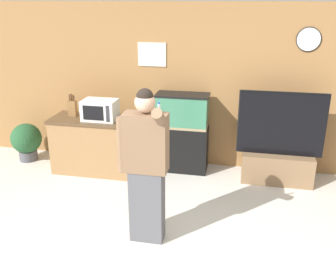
# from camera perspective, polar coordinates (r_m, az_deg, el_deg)

# --- Properties ---
(wall_back_paneled) EXTENTS (10.00, 0.08, 2.60)m
(wall_back_paneled) POSITION_cam_1_polar(r_m,az_deg,el_deg) (6.00, 3.99, 6.68)
(wall_back_paneled) COLOR olive
(wall_back_paneled) RESTS_ON ground_plane
(counter_island) EXTENTS (1.38, 0.63, 0.88)m
(counter_island) POSITION_cam_1_polar(r_m,az_deg,el_deg) (6.05, -10.84, -2.07)
(counter_island) COLOR olive
(counter_island) RESTS_ON ground_plane
(microwave) EXTENTS (0.51, 0.35, 0.31)m
(microwave) POSITION_cam_1_polar(r_m,az_deg,el_deg) (5.79, -10.33, 3.19)
(microwave) COLOR white
(microwave) RESTS_ON counter_island
(knife_block) EXTENTS (0.13, 0.09, 0.35)m
(knife_block) POSITION_cam_1_polar(r_m,az_deg,el_deg) (6.07, -14.36, 3.45)
(knife_block) COLOR brown
(knife_block) RESTS_ON counter_island
(aquarium_on_stand) EXTENTS (0.82, 0.38, 1.26)m
(aquarium_on_stand) POSITION_cam_1_polar(r_m,az_deg,el_deg) (5.91, 2.15, -0.27)
(aquarium_on_stand) COLOR black
(aquarium_on_stand) RESTS_ON ground_plane
(tv_on_stand) EXTENTS (1.25, 0.40, 1.40)m
(tv_on_stand) POSITION_cam_1_polar(r_m,az_deg,el_deg) (5.83, 16.39, -3.77)
(tv_on_stand) COLOR brown
(tv_on_stand) RESTS_ON ground_plane
(person_standing) EXTENTS (0.56, 0.42, 1.79)m
(person_standing) POSITION_cam_1_polar(r_m,az_deg,el_deg) (4.09, -3.47, -5.23)
(person_standing) COLOR #515156
(person_standing) RESTS_ON ground_plane
(potted_plant) EXTENTS (0.51, 0.51, 0.65)m
(potted_plant) POSITION_cam_1_polar(r_m,az_deg,el_deg) (6.80, -20.76, -1.32)
(potted_plant) COLOR #4C4C51
(potted_plant) RESTS_ON ground_plane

